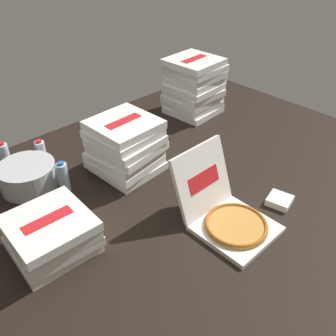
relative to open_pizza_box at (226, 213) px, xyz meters
name	(u,v)px	position (x,y,z in m)	size (l,w,h in m)	color
ground_plane	(180,196)	(0.00, 0.34, -0.09)	(3.20, 2.40, 0.02)	black
open_pizza_box	(226,213)	(0.00, 0.00, 0.00)	(0.37, 0.50, 0.38)	white
pizza_stack_left_mid	(51,234)	(-0.74, 0.47, 0.02)	(0.40, 0.40, 0.20)	white
pizza_stack_center_far	(125,147)	(-0.07, 0.75, 0.10)	(0.43, 0.43, 0.35)	white
pizza_stack_right_near	(194,86)	(0.85, 1.03, 0.15)	(0.41, 0.40, 0.45)	white
ice_bucket	(28,176)	(-0.60, 1.02, 0.00)	(0.34, 0.34, 0.15)	#B7BABF
water_bottle_0	(42,154)	(-0.43, 1.15, 0.02)	(0.06, 0.06, 0.20)	silver
water_bottle_2	(5,157)	(-0.61, 1.28, 0.02)	(0.06, 0.06, 0.20)	silver
water_bottle_3	(63,177)	(-0.46, 0.84, 0.02)	(0.06, 0.06, 0.20)	silver
napkin_pile	(280,200)	(0.36, -0.11, -0.06)	(0.13, 0.13, 0.04)	white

